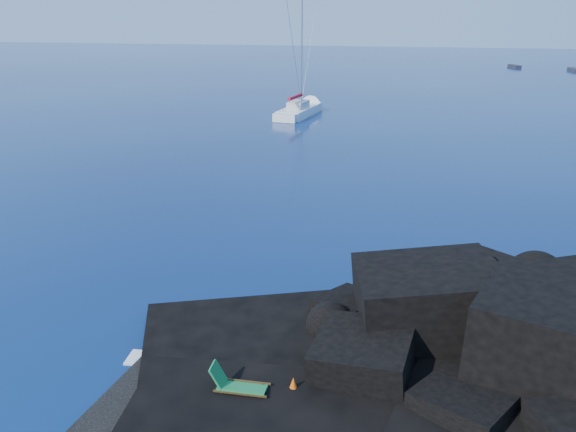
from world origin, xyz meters
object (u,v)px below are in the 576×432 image
sunbather (196,402)px  distant_boat_b (574,71)px  sailboat (300,115)px  deck_chair (242,381)px  marker_cone (293,386)px  distant_boat_a (514,67)px

sunbather → distant_boat_b: 124.21m
sailboat → sunbather: bearing=-73.8°
deck_chair → marker_cone: (1.50, 0.45, -0.27)m
marker_cone → distant_boat_a: (24.40, 122.46, -0.67)m
distant_boat_b → distant_boat_a: bearing=148.6°
sailboat → marker_cone: (10.10, -51.27, 0.67)m
sailboat → distant_boat_a: size_ratio=3.36×
sailboat → sunbather: 52.95m
sailboat → deck_chair: 52.44m
deck_chair → distant_boat_a: size_ratio=0.40×
sailboat → sunbather: sailboat is taller
distant_boat_a → sailboat: bearing=-132.4°
deck_chair → sunbather: deck_chair is taller
deck_chair → distant_boat_b: size_ratio=0.39×
deck_chair → distant_boat_b: (36.92, 117.50, -0.93)m
sunbather → distant_boat_a: sunbather is taller
marker_cone → distant_boat_b: marker_cone is taller
deck_chair → marker_cone: size_ratio=2.69×
distant_boat_a → deck_chair: bearing=-118.5°
deck_chair → sunbather: 1.48m
sunbather → distant_boat_b: (38.15, 118.20, -0.51)m
deck_chair → sunbather: size_ratio=1.03×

